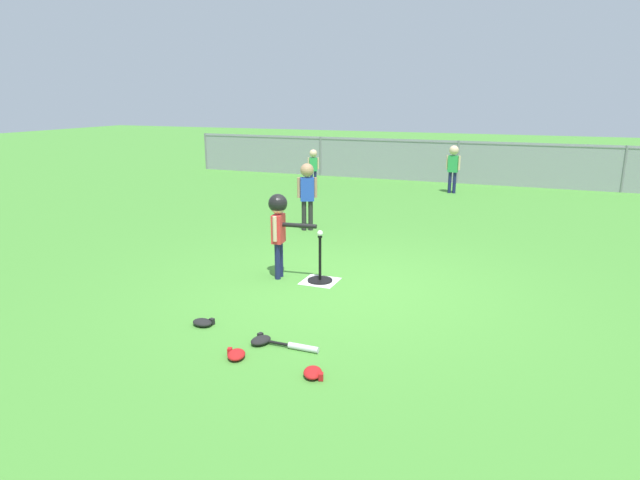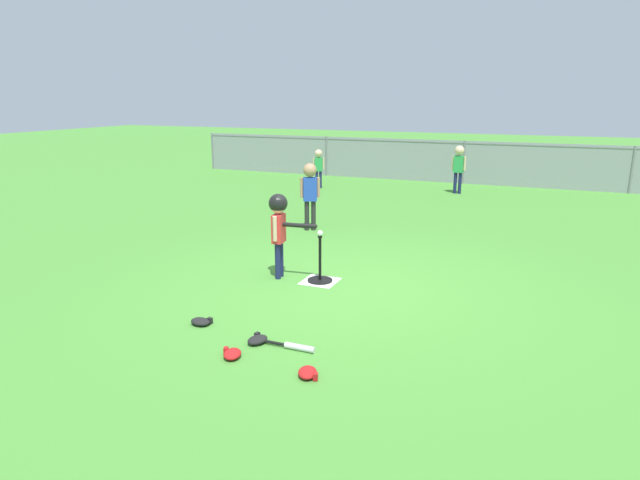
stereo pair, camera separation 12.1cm
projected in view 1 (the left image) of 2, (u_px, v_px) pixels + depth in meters
ground_plane at (346, 288)px, 6.80m from camera, size 60.00×60.00×0.00m
home_plate at (320, 281)px, 7.05m from camera, size 0.44×0.44×0.01m
batting_tee at (320, 275)px, 7.03m from camera, size 0.32×0.32×0.60m
baseball_on_tee at (320, 233)px, 6.89m from camera, size 0.07×0.07×0.07m
batter_child at (279, 219)px, 6.99m from camera, size 0.63×0.32×1.11m
fielder_near_right at (307, 188)px, 9.55m from camera, size 0.32×0.23×1.19m
fielder_near_left at (453, 163)px, 13.26m from camera, size 0.34×0.23×1.16m
fielder_deep_right at (313, 163)px, 14.01m from camera, size 0.27×0.20×0.99m
spare_bat_silver at (297, 347)px, 5.15m from camera, size 0.61×0.06×0.06m
glove_by_plate at (313, 373)px, 4.65m from camera, size 0.23×0.26×0.07m
glove_near_bats at (203, 322)px, 5.69m from camera, size 0.24×0.19×0.07m
glove_tossed_aside at (261, 340)px, 5.27m from camera, size 0.22×0.26×0.07m
glove_outfield_drop at (236, 354)px, 4.98m from camera, size 0.23×0.26×0.07m
outfield_fence at (458, 161)px, 14.82m from camera, size 16.06×0.06×1.15m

